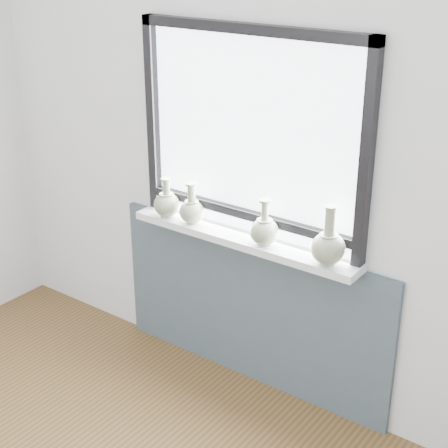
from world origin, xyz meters
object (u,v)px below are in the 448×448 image
Objects in this scene: vase_a at (167,203)px; windowsill at (242,239)px; vase_b at (192,210)px; vase_c at (264,230)px; vase_d at (328,246)px.

windowsill is at bearing 3.43° from vase_a.
windowsill is 0.33m from vase_b.
vase_b is at bearing 3.47° from vase_a.
vase_d is (0.36, -0.00, 0.01)m from vase_c.
windowsill is 0.18m from vase_c.
vase_d is at bearing -0.35° from vase_b.
vase_d reaches higher than windowsill.
vase_a is 0.76× the size of vase_d.
vase_d is (0.50, -0.02, 0.11)m from windowsill.
vase_d is at bearing -2.71° from windowsill.
vase_b is 0.46m from vase_c.
windowsill is 5.89× the size of vase_b.
vase_d reaches higher than vase_c.
vase_d is (0.99, 0.01, 0.02)m from vase_a.
vase_b reaches higher than vase_a.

